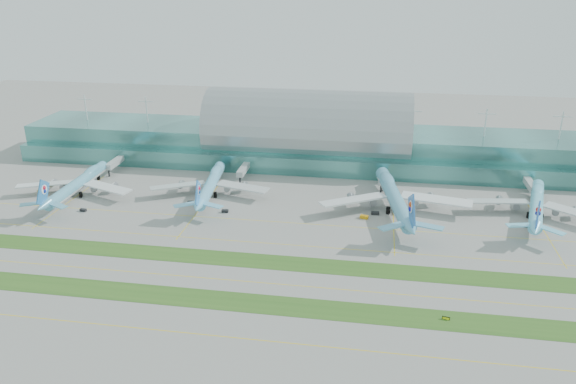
% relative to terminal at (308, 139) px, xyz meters
% --- Properties ---
extents(ground, '(700.00, 700.00, 0.00)m').
position_rel_terminal_xyz_m(ground, '(-0.01, -128.79, -14.23)').
color(ground, gray).
rests_on(ground, ground).
extents(terminal, '(340.00, 69.10, 36.00)m').
position_rel_terminal_xyz_m(terminal, '(0.00, 0.00, 0.00)').
color(terminal, '#3D7A75').
rests_on(terminal, ground).
extents(grass_strip_near, '(420.00, 12.00, 0.08)m').
position_rel_terminal_xyz_m(grass_strip_near, '(-0.01, -156.79, -14.19)').
color(grass_strip_near, '#2D591E').
rests_on(grass_strip_near, ground).
extents(grass_strip_far, '(420.00, 12.00, 0.08)m').
position_rel_terminal_xyz_m(grass_strip_far, '(-0.01, -126.79, -14.19)').
color(grass_strip_far, '#2D591E').
rests_on(grass_strip_far, ground).
extents(taxiline_a, '(420.00, 0.35, 0.01)m').
position_rel_terminal_xyz_m(taxiline_a, '(-0.01, -176.79, -14.22)').
color(taxiline_a, yellow).
rests_on(taxiline_a, ground).
extents(taxiline_b, '(420.00, 0.35, 0.01)m').
position_rel_terminal_xyz_m(taxiline_b, '(-0.01, -142.79, -14.22)').
color(taxiline_b, yellow).
rests_on(taxiline_b, ground).
extents(taxiline_c, '(420.00, 0.35, 0.01)m').
position_rel_terminal_xyz_m(taxiline_c, '(-0.01, -110.79, -14.22)').
color(taxiline_c, yellow).
rests_on(taxiline_c, ground).
extents(taxiline_d, '(420.00, 0.35, 0.01)m').
position_rel_terminal_xyz_m(taxiline_d, '(-0.01, -88.79, -14.22)').
color(taxiline_d, yellow).
rests_on(taxiline_d, ground).
extents(airliner_a, '(62.10, 70.39, 19.39)m').
position_rel_terminal_xyz_m(airliner_a, '(-109.23, -70.98, -8.24)').
color(airliner_a, '#5AA9C6').
rests_on(airliner_a, ground).
extents(airliner_b, '(61.10, 69.74, 19.19)m').
position_rel_terminal_xyz_m(airliner_b, '(-42.09, -60.53, -8.31)').
color(airliner_b, '#6CC4ED').
rests_on(airliner_b, ground).
extents(airliner_c, '(72.06, 82.66, 22.83)m').
position_rel_terminal_xyz_m(airliner_c, '(49.92, -66.01, -7.19)').
color(airliner_c, '#5DABCD').
rests_on(airliner_c, ground).
extents(airliner_d, '(60.05, 69.36, 19.37)m').
position_rel_terminal_xyz_m(airliner_d, '(115.57, -62.54, -8.25)').
color(airliner_d, '#6ED1F2').
rests_on(airliner_d, ground).
extents(gse_a, '(4.81, 3.36, 1.70)m').
position_rel_terminal_xyz_m(gse_a, '(-129.28, -72.12, -13.38)').
color(gse_a, gold).
rests_on(gse_a, ground).
extents(gse_b, '(3.26, 1.95, 1.27)m').
position_rel_terminal_xyz_m(gse_b, '(-96.25, -91.70, -13.59)').
color(gse_b, black).
rests_on(gse_b, ground).
extents(gse_c, '(4.12, 2.41, 1.47)m').
position_rel_terminal_xyz_m(gse_c, '(-47.95, -74.82, -13.49)').
color(gse_c, black).
rests_on(gse_c, ground).
extents(gse_d, '(3.25, 1.99, 1.33)m').
position_rel_terminal_xyz_m(gse_d, '(-29.02, -82.03, -13.56)').
color(gse_d, black).
rests_on(gse_d, ground).
extents(gse_e, '(4.05, 2.79, 1.53)m').
position_rel_terminal_xyz_m(gse_e, '(36.52, -78.66, -13.46)').
color(gse_e, orange).
rests_on(gse_e, ground).
extents(gse_f, '(3.71, 2.09, 1.38)m').
position_rel_terminal_xyz_m(gse_f, '(41.55, -73.27, -13.54)').
color(gse_f, black).
rests_on(gse_f, ground).
extents(gse_g, '(4.55, 3.08, 1.47)m').
position_rel_terminal_xyz_m(gse_g, '(109.13, -76.53, -13.49)').
color(gse_g, black).
rests_on(gse_g, ground).
extents(gse_h, '(3.92, 2.61, 1.57)m').
position_rel_terminal_xyz_m(gse_h, '(112.68, -78.57, -13.44)').
color(gse_h, black).
rests_on(gse_h, ground).
extents(taxiway_sign_east, '(2.57, 0.82, 1.09)m').
position_rel_terminal_xyz_m(taxiway_sign_east, '(65.97, -156.18, -13.69)').
color(taxiway_sign_east, black).
rests_on(taxiway_sign_east, ground).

